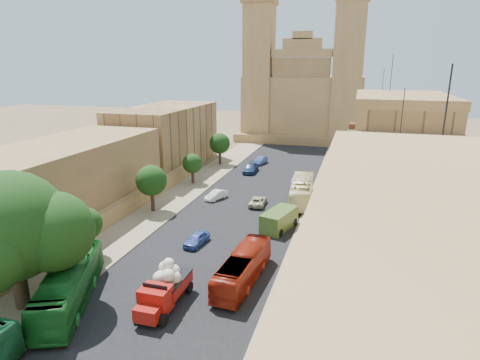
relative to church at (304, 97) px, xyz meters
The scene contains 30 objects.
road_surface 49.54m from the church, 90.00° to the right, with size 14.00×140.00×0.01m, color black.
sidewalk_east 50.44m from the church, 78.94° to the right, with size 5.00×140.00×0.01m, color #8D795C.
sidewalk_west 50.44m from the church, 101.06° to the right, with size 5.00×140.00×0.01m, color #8D795C.
kerb_east 50.02m from the church, 81.81° to the right, with size 0.25×140.00×0.12m, color #8D795C.
kerb_west 50.02m from the church, 98.19° to the right, with size 0.25×140.00×0.12m, color #8D795C.
townhouse_b 69.58m from the church, 76.73° to the right, with size 9.00×14.00×14.90m.
townhouse_c 56.00m from the church, 73.43° to the right, with size 9.00×14.00×17.40m.
townhouse_d 42.84m from the church, 68.07° to the right, with size 9.00×14.00×15.90m.
west_wall 60.55m from the church, 102.04° to the right, with size 1.00×40.00×1.80m, color olive.
west_building_low 63.45m from the church, 106.54° to the right, with size 10.00×28.00×8.40m, color olive.
west_building_mid 39.27m from the church, 117.48° to the right, with size 10.00×22.00×10.00m, color #A17949.
church is the anchor object (origin of this frame).
ficus_tree 75.29m from the church, 97.19° to the right, with size 9.83×9.04×9.83m.
street_tree_a 67.67m from the church, 98.54° to the right, with size 2.94×2.94×4.52m.
street_tree_b 55.83m from the church, 100.38° to the right, with size 3.56×3.56×5.47m.
street_tree_c 44.27m from the church, 103.21° to the right, with size 2.82×2.82×4.34m.
street_tree_d 32.74m from the church, 108.09° to the right, with size 3.52×3.52×5.41m.
red_truck 72.21m from the church, 89.96° to the right, with size 2.24×5.61×3.26m.
olive_pickup 56.69m from the church, 84.72° to the right, with size 3.36×5.27×2.01m.
bus_green_north 74.05m from the church, 95.07° to the right, with size 2.45×10.47×2.92m, color #176822.
bus_red_east 67.72m from the church, 86.20° to the right, with size 2.07×8.83×2.46m, color maroon.
bus_cream_east 47.54m from the church, 82.42° to the right, with size 2.45×10.49×2.92m, color #FFF3BB.
car_blue_a 62.40m from the church, 91.50° to the right, with size 1.38×3.44×1.17m, color #3651A8.
car_white_a 49.58m from the church, 95.11° to the right, with size 1.18×3.37×1.11m, color white.
car_cream 50.11m from the church, 88.50° to the right, with size 1.79×3.88×1.08m, color #B9B397.
car_dkblue 35.71m from the church, 95.87° to the right, with size 1.91×4.71×1.37m, color navy.
car_white_b 39.39m from the church, 83.12° to the right, with size 1.70×4.22×1.44m, color white.
car_blue_b 29.90m from the church, 96.80° to the right, with size 1.30×3.72×1.23m, color #364A99.
pedestrian_a 74.37m from the church, 82.52° to the right, with size 0.59×0.39×1.62m, color #2A252B.
pedestrian_c 59.67m from the church, 80.29° to the right, with size 1.11×0.46×1.90m, color #2F2E34.
Camera 1 is at (12.09, -15.47, 16.32)m, focal length 30.00 mm.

